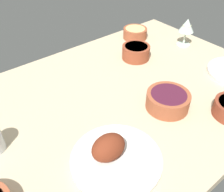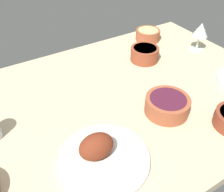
{
  "view_description": "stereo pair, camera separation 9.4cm",
  "coord_description": "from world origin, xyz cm",
  "px_view_note": "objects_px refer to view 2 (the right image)",
  "views": [
    {
      "loc": [
        45.6,
        56.71,
        65.13
      ],
      "look_at": [
        0.0,
        0.0,
        6.0
      ],
      "focal_mm": 39.99,
      "sensor_mm": 36.0,
      "label": 1
    },
    {
      "loc": [
        37.94,
        62.1,
        65.13
      ],
      "look_at": [
        0.0,
        0.0,
        6.0
      ],
      "focal_mm": 39.99,
      "sensor_mm": 36.0,
      "label": 2
    }
  ],
  "objects_px": {
    "wine_glass": "(201,31)",
    "bowl_pasta": "(145,53)",
    "plate_near_viewer": "(101,155)",
    "bowl_onions": "(167,105)",
    "bowl_potatoes": "(148,34)"
  },
  "relations": [
    {
      "from": "bowl_potatoes",
      "to": "wine_glass",
      "type": "bearing_deg",
      "value": 123.13
    },
    {
      "from": "bowl_onions",
      "to": "wine_glass",
      "type": "xyz_separation_m",
      "value": [
        -0.44,
        -0.27,
        0.07
      ]
    },
    {
      "from": "bowl_onions",
      "to": "bowl_pasta",
      "type": "relative_size",
      "value": 1.21
    },
    {
      "from": "bowl_pasta",
      "to": "bowl_potatoes",
      "type": "bearing_deg",
      "value": -131.91
    },
    {
      "from": "bowl_pasta",
      "to": "wine_glass",
      "type": "relative_size",
      "value": 0.93
    },
    {
      "from": "wine_glass",
      "to": "plate_near_viewer",
      "type": "bearing_deg",
      "value": 24.33
    },
    {
      "from": "bowl_pasta",
      "to": "wine_glass",
      "type": "height_order",
      "value": "wine_glass"
    },
    {
      "from": "bowl_pasta",
      "to": "wine_glass",
      "type": "distance_m",
      "value": 0.3
    },
    {
      "from": "bowl_onions",
      "to": "bowl_pasta",
      "type": "bearing_deg",
      "value": -114.6
    },
    {
      "from": "bowl_onions",
      "to": "bowl_pasta",
      "type": "height_order",
      "value": "bowl_pasta"
    },
    {
      "from": "bowl_onions",
      "to": "bowl_pasta",
      "type": "xyz_separation_m",
      "value": [
        -0.15,
        -0.33,
        0.0
      ]
    },
    {
      "from": "wine_glass",
      "to": "bowl_pasta",
      "type": "bearing_deg",
      "value": -11.34
    },
    {
      "from": "plate_near_viewer",
      "to": "bowl_onions",
      "type": "distance_m",
      "value": 0.31
    },
    {
      "from": "plate_near_viewer",
      "to": "wine_glass",
      "type": "height_order",
      "value": "wine_glass"
    },
    {
      "from": "plate_near_viewer",
      "to": "bowl_pasta",
      "type": "height_order",
      "value": "plate_near_viewer"
    }
  ]
}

